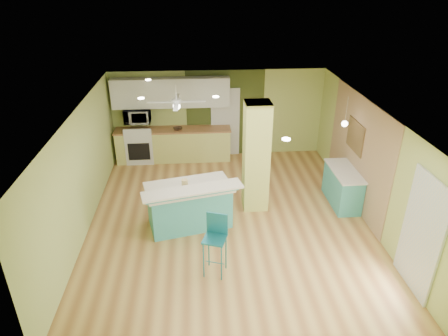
{
  "coord_description": "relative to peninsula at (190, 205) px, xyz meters",
  "views": [
    {
      "loc": [
        -0.65,
        -7.4,
        4.94
      ],
      "look_at": [
        -0.07,
        0.4,
        1.06
      ],
      "focal_mm": 32.0,
      "sensor_mm": 36.0,
      "label": 1
    }
  ],
  "objects": [
    {
      "name": "bar_stool",
      "position": [
        0.47,
        -1.5,
        0.28
      ],
      "size": [
        0.49,
        0.49,
        1.17
      ],
      "rotation": [
        0.0,
        0.0,
        -0.33
      ],
      "color": "#1C707E",
      "rests_on": "floor"
    },
    {
      "name": "pendant_lamp",
      "position": [
        3.49,
        0.92,
        1.39
      ],
      "size": [
        0.14,
        0.14,
        0.69
      ],
      "color": "silver",
      "rests_on": "ceiling"
    },
    {
      "name": "wood_panel",
      "position": [
        3.83,
        0.77,
        0.75
      ],
      "size": [
        0.02,
        3.4,
        2.5
      ],
      "primitive_type": "cube",
      "color": "#997757",
      "rests_on": "floor"
    },
    {
      "name": "peninsula",
      "position": [
        0.0,
        0.0,
        0.0
      ],
      "size": [
        2.08,
        1.47,
        1.07
      ],
      "rotation": [
        0.0,
        0.0,
        0.23
      ],
      "color": "teal",
      "rests_on": "floor"
    },
    {
      "name": "column",
      "position": [
        1.49,
        0.67,
        0.75
      ],
      "size": [
        0.55,
        0.55,
        2.5
      ],
      "primitive_type": "cube",
      "color": "#C0C55B",
      "rests_on": "floor"
    },
    {
      "name": "upper_cabinets",
      "position": [
        -0.46,
        3.49,
        1.45
      ],
      "size": [
        3.2,
        0.34,
        0.8
      ],
      "primitive_type": "cube",
      "color": "silver",
      "rests_on": "wall_back"
    },
    {
      "name": "wall_right",
      "position": [
        3.85,
        0.17,
        0.75
      ],
      "size": [
        0.01,
        7.0,
        2.5
      ],
      "primitive_type": "cube",
      "color": "#B3C368",
      "rests_on": "floor"
    },
    {
      "name": "ceiling_fan",
      "position": [
        -0.26,
        2.17,
        1.58
      ],
      "size": [
        1.41,
        1.41,
        0.61
      ],
      "color": "white",
      "rests_on": "ceiling"
    },
    {
      "name": "floor",
      "position": [
        0.84,
        0.17,
        -0.5
      ],
      "size": [
        6.0,
        7.0,
        0.01
      ],
      "primitive_type": "cube",
      "color": "#9F6737",
      "rests_on": "ground"
    },
    {
      "name": "interior_door",
      "position": [
        1.04,
        3.63,
        0.5
      ],
      "size": [
        0.82,
        0.05,
        2.0
      ],
      "primitive_type": "cube",
      "color": "silver",
      "rests_on": "floor"
    },
    {
      "name": "french_door",
      "position": [
        3.81,
        -2.13,
        0.55
      ],
      "size": [
        0.04,
        1.08,
        2.1
      ],
      "primitive_type": "cube",
      "color": "silver",
      "rests_on": "floor"
    },
    {
      "name": "microwave",
      "position": [
        -1.41,
        3.37,
        0.85
      ],
      "size": [
        0.7,
        0.48,
        0.39
      ],
      "primitive_type": "imported",
      "color": "silver",
      "rests_on": "wall_back"
    },
    {
      "name": "wall_decor",
      "position": [
        3.81,
        0.97,
        1.05
      ],
      "size": [
        0.03,
        0.9,
        0.7
      ],
      "primitive_type": "cube",
      "color": "brown",
      "rests_on": "wood_panel"
    },
    {
      "name": "stove",
      "position": [
        -1.41,
        3.36,
        -0.04
      ],
      "size": [
        0.76,
        0.66,
        1.08
      ],
      "color": "silver",
      "rests_on": "floor"
    },
    {
      "name": "wall_front",
      "position": [
        0.84,
        -3.34,
        0.75
      ],
      "size": [
        6.0,
        0.01,
        2.5
      ],
      "primitive_type": "cube",
      "color": "#B3C368",
      "rests_on": "floor"
    },
    {
      "name": "wall_left",
      "position": [
        -2.16,
        0.17,
        0.75
      ],
      "size": [
        0.01,
        7.0,
        2.5
      ],
      "primitive_type": "cube",
      "color": "#B3C368",
      "rests_on": "floor"
    },
    {
      "name": "ceiling",
      "position": [
        0.84,
        0.17,
        2.01
      ],
      "size": [
        6.0,
        7.0,
        0.01
      ],
      "primitive_type": "cube",
      "color": "white",
      "rests_on": "wall_back"
    },
    {
      "name": "side_counter",
      "position": [
        3.54,
        0.65,
        -0.07
      ],
      "size": [
        0.56,
        1.33,
        0.85
      ],
      "color": "teal",
      "rests_on": "floor"
    },
    {
      "name": "wall_back",
      "position": [
        0.84,
        3.67,
        0.75
      ],
      "size": [
        6.0,
        0.01,
        2.5
      ],
      "primitive_type": "cube",
      "color": "#B3C368",
      "rests_on": "floor"
    },
    {
      "name": "fruit_bowl",
      "position": [
        -0.32,
        3.3,
        0.48
      ],
      "size": [
        0.31,
        0.31,
        0.06
      ],
      "primitive_type": "imported",
      "rotation": [
        0.0,
        0.0,
        0.2
      ],
      "color": "#3C2718",
      "rests_on": "kitchen_run"
    },
    {
      "name": "kitchen_run",
      "position": [
        -0.46,
        3.37,
        -0.03
      ],
      "size": [
        3.25,
        0.63,
        0.94
      ],
      "color": "#CFD16D",
      "rests_on": "floor"
    },
    {
      "name": "canister",
      "position": [
        -0.08,
        0.04,
        0.51
      ],
      "size": [
        0.13,
        0.13,
        0.15
      ],
      "primitive_type": "cylinder",
      "color": "gold",
      "rests_on": "peninsula"
    },
    {
      "name": "olive_accent",
      "position": [
        1.04,
        3.66,
        0.75
      ],
      "size": [
        2.2,
        0.02,
        2.5
      ],
      "primitive_type": "cube",
      "color": "#3E4A1D",
      "rests_on": "floor"
    }
  ]
}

